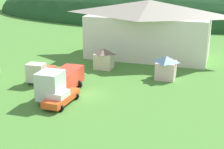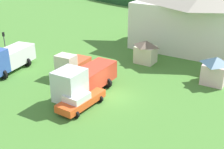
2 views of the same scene
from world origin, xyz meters
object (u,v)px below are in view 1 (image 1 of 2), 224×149
play_shed_cream (104,58)px  light_truck_cream (40,72)px  tow_truck_silver (59,81)px  traffic_cone_near_pickup (74,80)px  service_pickup_orange (61,97)px  depot_building (149,28)px  play_shed_pink (166,67)px

play_shed_cream → light_truck_cream: 9.91m
tow_truck_silver → traffic_cone_near_pickup: bearing=-172.8°
play_shed_cream → service_pickup_orange: play_shed_cream is taller
depot_building → light_truck_cream: 20.17m
tow_truck_silver → traffic_cone_near_pickup: size_ratio=14.59×
play_shed_cream → traffic_cone_near_pickup: bearing=-107.4°
light_truck_cream → service_pickup_orange: (5.84, -5.82, -0.45)m
tow_truck_silver → service_pickup_orange: tow_truck_silver is taller
play_shed_pink → traffic_cone_near_pickup: 12.16m
play_shed_pink → light_truck_cream: (-14.90, -6.45, -0.30)m
service_pickup_orange → traffic_cone_near_pickup: service_pickup_orange is taller
play_shed_pink → traffic_cone_near_pickup: bearing=-157.9°
service_pickup_orange → tow_truck_silver: bearing=-148.8°
play_shed_cream → tow_truck_silver: 11.79m
play_shed_cream → traffic_cone_near_pickup: play_shed_cream is taller
service_pickup_orange → play_shed_cream: bearing=-177.4°
play_shed_cream → play_shed_pink: play_shed_pink is taller
play_shed_cream → service_pickup_orange: size_ratio=0.57×
traffic_cone_near_pickup → tow_truck_silver: bearing=-81.0°
play_shed_pink → light_truck_cream: bearing=-156.6°
play_shed_cream → tow_truck_silver: (-1.07, -11.74, 0.22)m
tow_truck_silver → light_truck_cream: bearing=-129.9°
depot_building → play_shed_pink: bearing=-65.9°
light_truck_cream → tow_truck_silver: bearing=47.4°
play_shed_pink → light_truck_cream: play_shed_pink is taller
depot_building → play_shed_cream: depot_building is taller
traffic_cone_near_pickup → play_shed_cream: bearing=72.6°
traffic_cone_near_pickup → light_truck_cream: bearing=-152.8°
traffic_cone_near_pickup → play_shed_pink: bearing=22.1°
light_truck_cream → traffic_cone_near_pickup: 4.38m
play_shed_cream → service_pickup_orange: 13.96m
play_shed_pink → tow_truck_silver: tow_truck_silver is taller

